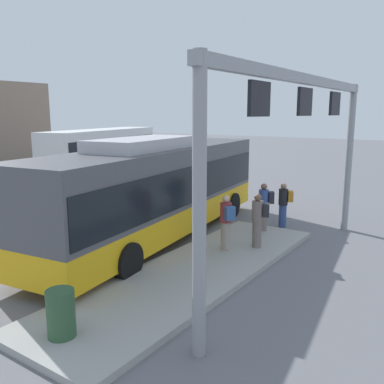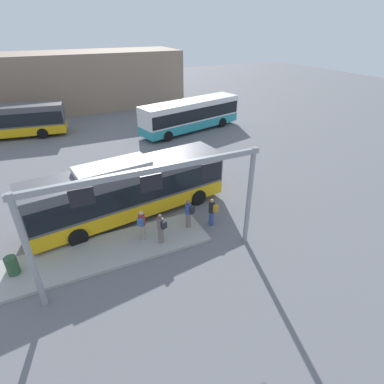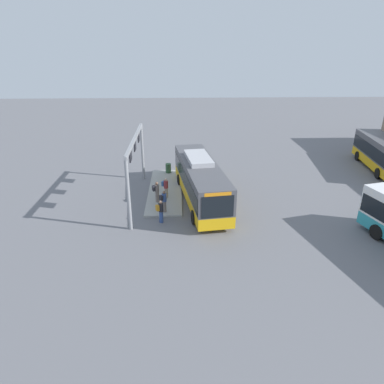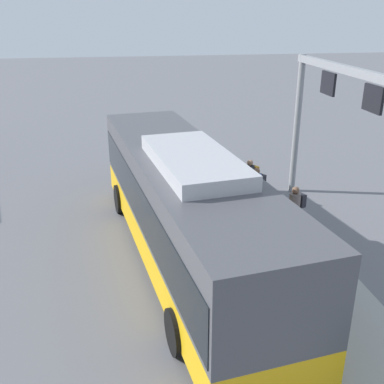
# 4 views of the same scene
# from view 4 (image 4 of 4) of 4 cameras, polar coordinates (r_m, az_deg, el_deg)

# --- Properties ---
(ground_plane) EXTENTS (120.00, 120.00, 0.00)m
(ground_plane) POSITION_cam_4_polar(r_m,az_deg,el_deg) (13.15, -0.94, -8.58)
(ground_plane) COLOR slate
(platform_curb) EXTENTS (10.00, 2.80, 0.16)m
(platform_curb) POSITION_cam_4_polar(r_m,az_deg,el_deg) (12.22, 14.34, -11.53)
(platform_curb) COLOR #9E9E99
(platform_curb) RESTS_ON ground
(bus_main) EXTENTS (11.63, 4.02, 3.46)m
(bus_main) POSITION_cam_4_polar(r_m,az_deg,el_deg) (12.32, -0.98, -1.33)
(bus_main) COLOR #EAAD14
(bus_main) RESTS_ON ground
(person_boarding) EXTENTS (0.52, 0.60, 1.67)m
(person_boarding) POSITION_cam_4_polar(r_m,az_deg,el_deg) (16.69, 7.26, 1.48)
(person_boarding) COLOR #334C8C
(person_boarding) RESTS_ON ground
(person_waiting_near) EXTENTS (0.53, 0.61, 1.67)m
(person_waiting_near) POSITION_cam_4_polar(r_m,az_deg,el_deg) (15.39, 8.05, 0.26)
(person_waiting_near) COLOR slate
(person_waiting_near) RESTS_ON platform_curb
(person_waiting_mid) EXTENTS (0.49, 0.60, 1.67)m
(person_waiting_mid) POSITION_cam_4_polar(r_m,az_deg,el_deg) (14.02, 12.73, -2.30)
(person_waiting_mid) COLOR slate
(person_waiting_mid) RESTS_ON platform_curb
(person_waiting_far) EXTENTS (0.54, 0.61, 1.67)m
(person_waiting_far) POSITION_cam_4_polar(r_m,az_deg,el_deg) (13.13, 11.20, -3.90)
(person_waiting_far) COLOR gray
(person_waiting_far) RESTS_ON platform_curb
(platform_sign_gantry) EXTENTS (10.09, 0.24, 5.20)m
(platform_sign_gantry) POSITION_cam_4_polar(r_m,az_deg,el_deg) (13.17, 21.32, 7.80)
(platform_sign_gantry) COLOR gray
(platform_sign_gantry) RESTS_ON ground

